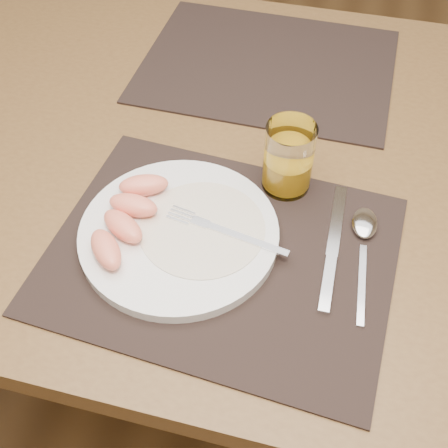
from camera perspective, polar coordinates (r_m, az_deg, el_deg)
ground at (r=1.51m, az=2.10°, el=-13.90°), size 5.00×5.00×0.00m
table at (r=0.95m, az=3.22°, el=4.08°), size 1.40×0.90×0.75m
placemat_near at (r=0.75m, az=-0.27°, el=-3.03°), size 0.47×0.38×0.00m
placemat_far at (r=1.07m, az=4.45°, el=15.79°), size 0.45×0.36×0.00m
plate at (r=0.76m, az=-4.59°, el=-0.94°), size 0.27×0.27×0.02m
plate_dressing at (r=0.75m, az=-2.23°, el=-0.39°), size 0.17×0.17×0.00m
fork at (r=0.75m, az=-0.77°, el=-0.44°), size 0.17×0.05×0.00m
knife at (r=0.76m, az=10.88°, el=-3.15°), size 0.02×0.22×0.01m
spoon at (r=0.79m, az=14.06°, el=-0.74°), size 0.04×0.19×0.01m
juice_glass at (r=0.80m, az=6.53°, el=6.40°), size 0.07×0.07×0.11m
grapefruit_wedges at (r=0.76m, az=-9.83°, el=0.85°), size 0.08×0.18×0.03m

